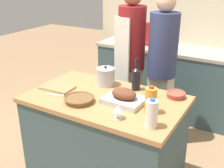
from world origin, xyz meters
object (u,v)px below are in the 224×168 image
object	(u,v)px
condiment_bottle_tall	(160,38)
condiment_bottle_short	(120,36)
wine_glass_left	(118,109)
knife_chef	(62,95)
roasting_pan	(124,97)
person_cook_guest	(162,64)
wicker_basket	(79,99)
stock_pot	(106,77)
condiment_bottle_extra	(169,38)
mixing_bowl	(176,94)
person_cook_aproned	(131,56)
stand_mixer	(144,35)
milk_jug	(152,114)
wine_bottle_green	(136,78)
cutting_board	(57,87)
juice_jug	(151,101)

from	to	relation	value
condiment_bottle_tall	condiment_bottle_short	size ratio (longest dim) A/B	0.96
wine_glass_left	knife_chef	distance (m)	0.63
roasting_pan	person_cook_guest	bearing A→B (deg)	90.81
knife_chef	wicker_basket	bearing A→B (deg)	-6.18
knife_chef	condiment_bottle_tall	world-z (taller)	condiment_bottle_tall
roasting_pan	stock_pot	distance (m)	0.42
condiment_bottle_extra	knife_chef	bearing A→B (deg)	-98.74
mixing_bowl	person_cook_aproned	xyz separation A→B (m)	(-0.72, 0.57, 0.08)
condiment_bottle_short	mixing_bowl	bearing A→B (deg)	-45.69
roasting_pan	mixing_bowl	distance (m)	0.46
stand_mixer	person_cook_guest	bearing A→B (deg)	-53.05
wicker_basket	mixing_bowl	distance (m)	0.83
condiment_bottle_short	roasting_pan	bearing A→B (deg)	-60.36
wicker_basket	milk_jug	distance (m)	0.68
wicker_basket	condiment_bottle_extra	bearing A→B (deg)	87.43
knife_chef	condiment_bottle_extra	distance (m)	1.91
stock_pot	milk_jug	size ratio (longest dim) A/B	0.87
stand_mixer	condiment_bottle_tall	distance (m)	0.25
condiment_bottle_short	wicker_basket	bearing A→B (deg)	-71.87
mixing_bowl	condiment_bottle_extra	bearing A→B (deg)	112.20
roasting_pan	condiment_bottle_short	world-z (taller)	condiment_bottle_short
condiment_bottle_tall	person_cook_guest	world-z (taller)	person_cook_guest
wicker_basket	person_cook_guest	xyz separation A→B (m)	(0.31, 1.07, 0.05)
knife_chef	condiment_bottle_extra	size ratio (longest dim) A/B	1.13
mixing_bowl	condiment_bottle_tall	distance (m)	1.66
roasting_pan	person_cook_aproned	xyz separation A→B (m)	(-0.38, 0.88, 0.06)
wine_bottle_green	milk_jug	bearing A→B (deg)	-55.06
roasting_pan	person_cook_aproned	world-z (taller)	person_cook_aproned
wicker_basket	cutting_board	bearing A→B (deg)	159.61
cutting_board	condiment_bottle_short	distance (m)	1.65
roasting_pan	juice_jug	size ratio (longest dim) A/B	1.54
juice_jug	stock_pot	bearing A→B (deg)	152.48
roasting_pan	wicker_basket	distance (m)	0.37
stock_pot	condiment_bottle_short	size ratio (longest dim) A/B	1.17
milk_jug	person_cook_aproned	bearing A→B (deg)	122.68
milk_jug	condiment_bottle_tall	bearing A→B (deg)	109.82
wine_glass_left	condiment_bottle_tall	xyz separation A→B (m)	(-0.48, 2.06, 0.06)
juice_jug	stand_mixer	distance (m)	1.86
cutting_board	stock_pot	size ratio (longest dim) A/B	1.63
condiment_bottle_short	condiment_bottle_extra	xyz separation A→B (m)	(0.66, 0.14, 0.03)
roasting_pan	cutting_board	size ratio (longest dim) A/B	1.10
mixing_bowl	knife_chef	xyz separation A→B (m)	(-0.87, -0.47, -0.02)
cutting_board	stand_mixer	distance (m)	1.67
juice_jug	person_cook_aproned	xyz separation A→B (m)	(-0.64, 0.94, 0.01)
condiment_bottle_short	person_cook_guest	bearing A→B (deg)	-37.88
mixing_bowl	person_cook_guest	size ratio (longest dim) A/B	0.10
stand_mixer	cutting_board	bearing A→B (deg)	-94.07
milk_jug	person_cook_aproned	xyz separation A→B (m)	(-0.72, 1.13, 0.01)
stock_pot	wine_bottle_green	size ratio (longest dim) A/B	0.65
knife_chef	cutting_board	bearing A→B (deg)	143.20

